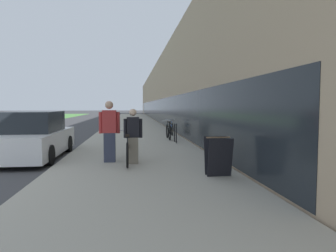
{
  "coord_description": "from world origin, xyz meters",
  "views": [
    {
      "loc": [
        5.41,
        -6.42,
        1.72
      ],
      "look_at": [
        7.59,
        11.45,
        0.52
      ],
      "focal_mm": 32.0,
      "sensor_mm": 36.0,
      "label": 1
    }
  ],
  "objects_px": {
    "cruiser_bike_nearest": "(168,132)",
    "sandwich_board_sign": "(218,156)",
    "tandem_bicycle": "(128,149)",
    "cruiser_bike_middle": "(171,128)",
    "bike_rack_hoop": "(175,131)",
    "parked_sedan_curbside": "(35,137)",
    "person_rider": "(133,136)",
    "person_bystander": "(109,131)"
  },
  "relations": [
    {
      "from": "bike_rack_hoop",
      "to": "cruiser_bike_nearest",
      "type": "xyz_separation_m",
      "value": [
        -0.15,
        1.28,
        -0.14
      ]
    },
    {
      "from": "person_rider",
      "to": "bike_rack_hoop",
      "type": "height_order",
      "value": "person_rider"
    },
    {
      "from": "bike_rack_hoop",
      "to": "sandwich_board_sign",
      "type": "bearing_deg",
      "value": -89.4
    },
    {
      "from": "cruiser_bike_nearest",
      "to": "bike_rack_hoop",
      "type": "bearing_deg",
      "value": -83.25
    },
    {
      "from": "bike_rack_hoop",
      "to": "parked_sedan_curbside",
      "type": "distance_m",
      "value": 5.76
    },
    {
      "from": "tandem_bicycle",
      "to": "bike_rack_hoop",
      "type": "distance_m",
      "value": 4.77
    },
    {
      "from": "person_rider",
      "to": "parked_sedan_curbside",
      "type": "xyz_separation_m",
      "value": [
        -3.2,
        1.93,
        -0.19
      ]
    },
    {
      "from": "tandem_bicycle",
      "to": "cruiser_bike_middle",
      "type": "height_order",
      "value": "cruiser_bike_middle"
    },
    {
      "from": "person_bystander",
      "to": "cruiser_bike_nearest",
      "type": "bearing_deg",
      "value": 66.86
    },
    {
      "from": "tandem_bicycle",
      "to": "cruiser_bike_middle",
      "type": "bearing_deg",
      "value": 73.6
    },
    {
      "from": "cruiser_bike_nearest",
      "to": "parked_sedan_curbside",
      "type": "height_order",
      "value": "parked_sedan_curbside"
    },
    {
      "from": "sandwich_board_sign",
      "to": "parked_sedan_curbside",
      "type": "relative_size",
      "value": 0.2
    },
    {
      "from": "cruiser_bike_middle",
      "to": "sandwich_board_sign",
      "type": "bearing_deg",
      "value": -91.1
    },
    {
      "from": "person_rider",
      "to": "parked_sedan_curbside",
      "type": "bearing_deg",
      "value": 148.91
    },
    {
      "from": "parked_sedan_curbside",
      "to": "sandwich_board_sign",
      "type": "bearing_deg",
      "value": -35.12
    },
    {
      "from": "bike_rack_hoop",
      "to": "cruiser_bike_middle",
      "type": "bearing_deg",
      "value": 85.75
    },
    {
      "from": "cruiser_bike_middle",
      "to": "sandwich_board_sign",
      "type": "relative_size",
      "value": 1.82
    },
    {
      "from": "bike_rack_hoop",
      "to": "parked_sedan_curbside",
      "type": "relative_size",
      "value": 0.19
    },
    {
      "from": "person_rider",
      "to": "tandem_bicycle",
      "type": "bearing_deg",
      "value": 114.66
    },
    {
      "from": "tandem_bicycle",
      "to": "person_bystander",
      "type": "bearing_deg",
      "value": 179.84
    },
    {
      "from": "person_bystander",
      "to": "bike_rack_hoop",
      "type": "height_order",
      "value": "person_bystander"
    },
    {
      "from": "tandem_bicycle",
      "to": "parked_sedan_curbside",
      "type": "height_order",
      "value": "parked_sedan_curbside"
    },
    {
      "from": "tandem_bicycle",
      "to": "parked_sedan_curbside",
      "type": "xyz_separation_m",
      "value": [
        -3.05,
        1.6,
        0.21
      ]
    },
    {
      "from": "bike_rack_hoop",
      "to": "parked_sedan_curbside",
      "type": "bearing_deg",
      "value": -151.8
    },
    {
      "from": "tandem_bicycle",
      "to": "person_rider",
      "type": "distance_m",
      "value": 0.54
    },
    {
      "from": "bike_rack_hoop",
      "to": "sandwich_board_sign",
      "type": "xyz_separation_m",
      "value": [
        0.07,
        -6.34,
        -0.06
      ]
    },
    {
      "from": "tandem_bicycle",
      "to": "parked_sedan_curbside",
      "type": "distance_m",
      "value": 3.45
    },
    {
      "from": "bike_rack_hoop",
      "to": "cruiser_bike_middle",
      "type": "distance_m",
      "value": 3.44
    },
    {
      "from": "person_bystander",
      "to": "parked_sedan_curbside",
      "type": "height_order",
      "value": "person_bystander"
    },
    {
      "from": "cruiser_bike_nearest",
      "to": "sandwich_board_sign",
      "type": "xyz_separation_m",
      "value": [
        0.22,
        -7.61,
        0.08
      ]
    },
    {
      "from": "cruiser_bike_nearest",
      "to": "sandwich_board_sign",
      "type": "relative_size",
      "value": 1.85
    },
    {
      "from": "cruiser_bike_nearest",
      "to": "tandem_bicycle",
      "type": "bearing_deg",
      "value": -108.52
    },
    {
      "from": "person_rider",
      "to": "person_bystander",
      "type": "xyz_separation_m",
      "value": [
        -0.67,
        0.33,
        0.11
      ]
    },
    {
      "from": "tandem_bicycle",
      "to": "bike_rack_hoop",
      "type": "xyz_separation_m",
      "value": [
        2.03,
        4.32,
        0.15
      ]
    },
    {
      "from": "person_rider",
      "to": "cruiser_bike_nearest",
      "type": "relative_size",
      "value": 0.92
    },
    {
      "from": "person_bystander",
      "to": "sandwich_board_sign",
      "type": "xyz_separation_m",
      "value": [
        2.61,
        -2.02,
        -0.43
      ]
    },
    {
      "from": "person_bystander",
      "to": "bike_rack_hoop",
      "type": "bearing_deg",
      "value": 59.52
    },
    {
      "from": "person_rider",
      "to": "parked_sedan_curbside",
      "type": "relative_size",
      "value": 0.35
    },
    {
      "from": "person_bystander",
      "to": "cruiser_bike_middle",
      "type": "distance_m",
      "value": 8.25
    },
    {
      "from": "person_rider",
      "to": "cruiser_bike_middle",
      "type": "xyz_separation_m",
      "value": [
        2.13,
        8.08,
        -0.4
      ]
    },
    {
      "from": "person_rider",
      "to": "person_bystander",
      "type": "distance_m",
      "value": 0.76
    },
    {
      "from": "person_rider",
      "to": "bike_rack_hoop",
      "type": "distance_m",
      "value": 5.02
    }
  ]
}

